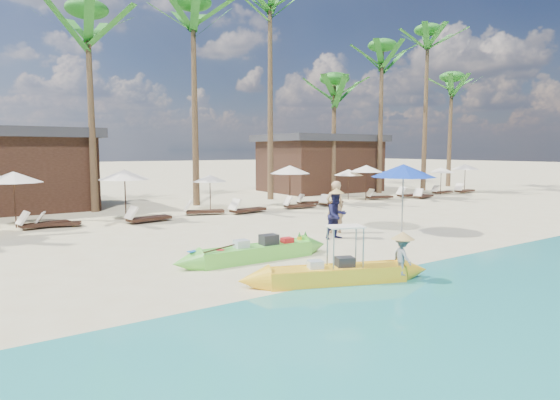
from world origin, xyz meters
TOP-DOWN VIEW (x-y plane):
  - ground at (0.00, 0.00)m, footprint 240.00×240.00m
  - wet_sand_strip at (0.00, -5.00)m, footprint 240.00×4.50m
  - green_canoe at (-1.97, 0.50)m, footprint 5.57×0.81m
  - yellow_canoe at (-1.57, -2.57)m, footprint 5.08×2.22m
  - tourist at (2.86, 2.66)m, footprint 0.84×0.67m
  - vendor_green at (2.12, 1.72)m, footprint 0.88×0.71m
  - vendor_yellow at (-0.20, -3.39)m, footprint 0.47×0.67m
  - blue_umbrella at (5.08, 1.30)m, footprint 2.45×2.45m
  - resort_parasol_4 at (-7.20, 10.80)m, footprint 2.24×2.24m
  - lounger_4_left at (-5.82, 10.03)m, footprint 1.79×1.03m
  - lounger_4_right at (-6.36, 10.08)m, footprint 2.04×0.97m
  - resort_parasol_5 at (-2.96, 10.12)m, footprint 2.24×2.24m
  - lounger_5_left at (-2.34, 9.21)m, footprint 2.07×0.95m
  - resort_parasol_6 at (1.82, 11.48)m, footprint 1.82×1.82m
  - lounger_6_left at (0.73, 10.12)m, footprint 2.02×1.19m
  - lounger_6_right at (2.77, 9.39)m, footprint 2.07×0.88m
  - resort_parasol_7 at (6.01, 10.16)m, footprint 2.26×2.26m
  - lounger_7_left at (6.07, 9.47)m, footprint 1.87×0.85m
  - lounger_7_right at (7.62, 10.50)m, footprint 1.75×0.85m
  - resort_parasol_8 at (11.45, 11.41)m, footprint 1.88×1.88m
  - lounger_8_left at (8.41, 9.54)m, footprint 1.85×1.03m
  - resort_parasol_9 at (12.16, 10.54)m, footprint 2.15×2.15m
  - lounger_9_left at (13.18, 10.47)m, footprint 1.87×0.93m
  - lounger_9_right at (15.65, 10.05)m, footprint 2.04×0.92m
  - resort_parasol_10 at (19.32, 10.35)m, footprint 1.88×1.88m
  - lounger_10_left at (15.95, 9.17)m, footprint 1.88×0.93m
  - lounger_10_right at (19.66, 10.53)m, footprint 1.72×0.75m
  - resort_parasol_11 at (22.42, 10.56)m, footprint 2.06×2.06m
  - lounger_11_left at (21.64, 10.07)m, footprint 1.97×0.73m
  - palm_3 at (-3.36, 14.27)m, footprint 2.08×2.08m
  - palm_4 at (2.15, 14.01)m, footprint 2.08×2.08m
  - palm_5 at (7.45, 14.38)m, footprint 2.08×2.08m
  - palm_6 at (12.84, 14.52)m, footprint 2.08×2.08m
  - palm_7 at (16.57, 13.68)m, footprint 2.08×2.08m
  - palm_8 at (21.07, 13.33)m, footprint 2.08×2.08m
  - palm_9 at (26.21, 14.81)m, footprint 2.08×2.08m
  - pavilion_east at (14.00, 17.50)m, footprint 8.80×6.60m

SIDE VIEW (x-z plane):
  - ground at x=0.00m, z-range 0.00..0.00m
  - wet_sand_strip at x=0.00m, z-range 0.00..0.01m
  - lounger_10_right at x=19.66m, z-range -0.09..0.47m
  - lounger_7_right at x=7.62m, z-range -0.09..0.48m
  - lounger_4_left at x=-5.82m, z-range -0.10..0.48m
  - lounger_8_left at x=8.41m, z-range -0.10..0.50m
  - lounger_9_left at x=13.18m, z-range -0.10..0.51m
  - lounger_7_left at x=6.07m, z-range -0.10..0.51m
  - lounger_10_left at x=15.95m, z-range -0.10..0.51m
  - lounger_6_left at x=0.73m, z-range -0.11..0.55m
  - lounger_11_left at x=21.64m, z-range -0.11..0.55m
  - lounger_4_right at x=-6.36m, z-range -0.11..0.56m
  - lounger_9_right at x=15.65m, z-range -0.11..0.56m
  - yellow_canoe at x=-1.57m, z-range -0.46..0.91m
  - lounger_5_left at x=-2.34m, z-range -0.11..0.57m
  - lounger_6_right at x=2.77m, z-range -0.11..0.57m
  - green_canoe at x=-1.97m, z-range -0.12..0.59m
  - vendor_yellow at x=-0.20m, z-range 0.18..1.11m
  - vendor_green at x=2.12m, z-range 0.00..1.70m
  - tourist at x=2.86m, z-range 0.00..2.00m
  - resort_parasol_6 at x=1.82m, z-range 0.75..2.62m
  - resort_parasol_8 at x=11.45m, z-range 0.78..2.71m
  - resort_parasol_10 at x=19.32m, z-range 0.78..2.71m
  - resort_parasol_11 at x=22.42m, z-range 0.85..2.97m
  - resort_parasol_9 at x=12.16m, z-range 0.89..3.11m
  - resort_parasol_4 at x=-7.20m, z-range 0.93..3.23m
  - resort_parasol_5 at x=-2.96m, z-range 0.93..3.24m
  - resort_parasol_7 at x=6.01m, z-range 0.93..3.26m
  - pavilion_east at x=14.00m, z-range 0.05..4.35m
  - blue_umbrella at x=5.08m, z-range 1.06..3.70m
  - palm_6 at x=12.84m, z-range 2.79..11.31m
  - palm_9 at x=26.21m, z-range 3.14..12.97m
  - palm_3 at x=-3.36m, z-range 3.32..13.83m
  - palm_7 at x=16.57m, z-range 3.46..14.53m
  - palm_4 at x=2.15m, z-range 3.60..15.30m
  - palm_8 at x=21.07m, z-range 3.83..16.53m
  - palm_5 at x=7.45m, z-range 4.02..17.62m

